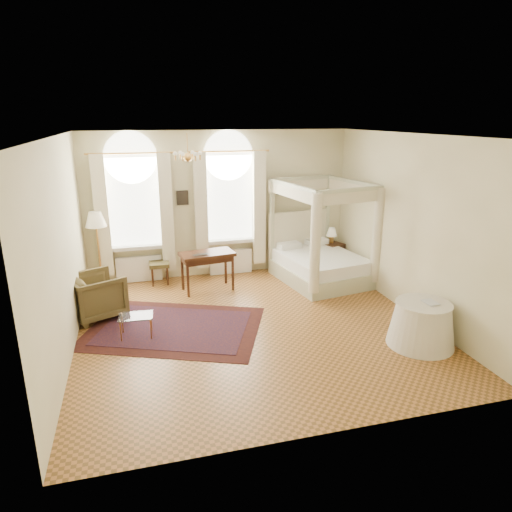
{
  "coord_description": "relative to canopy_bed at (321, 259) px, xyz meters",
  "views": [
    {
      "loc": [
        -1.88,
        -7.16,
        3.6
      ],
      "look_at": [
        0.15,
        0.4,
        1.18
      ],
      "focal_mm": 32.0,
      "sensor_mm": 36.0,
      "label": 1
    }
  ],
  "objects": [
    {
      "name": "window_right",
      "position": [
        -1.86,
        0.99,
        0.98
      ],
      "size": [
        1.62,
        0.27,
        3.29
      ],
      "color": "white",
      "rests_on": "room_walls"
    },
    {
      "name": "side_table",
      "position": [
        0.41,
        -3.23,
        -0.15
      ],
      "size": [
        1.08,
        1.08,
        0.73
      ],
      "color": "beige",
      "rests_on": "ground"
    },
    {
      "name": "floor_lamp",
      "position": [
        -4.76,
        0.82,
        0.93
      ],
      "size": [
        0.43,
        0.43,
        1.69
      ],
      "color": "#C38C41",
      "rests_on": "ground"
    },
    {
      "name": "coffee_table",
      "position": [
        -4.07,
        -1.74,
        -0.17
      ],
      "size": [
        0.58,
        0.43,
        0.38
      ],
      "color": "silver",
      "rests_on": "ground"
    },
    {
      "name": "nightstand",
      "position": [
        0.64,
        0.76,
        -0.2
      ],
      "size": [
        0.55,
        0.52,
        0.63
      ],
      "primitive_type": "cube",
      "rotation": [
        0.0,
        0.0,
        0.36
      ],
      "color": "#3D1F10",
      "rests_on": "ground"
    },
    {
      "name": "canopy_bed",
      "position": [
        0.0,
        0.0,
        0.0
      ],
      "size": [
        2.0,
        2.32,
        2.24
      ],
      "color": "#B7B996",
      "rests_on": "ground"
    },
    {
      "name": "room_walls",
      "position": [
        -2.06,
        -1.88,
        1.47
      ],
      "size": [
        6.0,
        6.0,
        6.0
      ],
      "color": "beige",
      "rests_on": "ground"
    },
    {
      "name": "laptop",
      "position": [
        -2.73,
        -0.02,
        0.34
      ],
      "size": [
        0.38,
        0.3,
        0.03
      ],
      "primitive_type": "imported",
      "rotation": [
        0.0,
        0.0,
        3.41
      ],
      "color": "black",
      "rests_on": "writing_desk"
    },
    {
      "name": "oriental_rug",
      "position": [
        -3.43,
        -1.59,
        -0.5
      ],
      "size": [
        3.54,
        3.09,
        0.01
      ],
      "color": "#40170F",
      "rests_on": "ground"
    },
    {
      "name": "window_left",
      "position": [
        -3.96,
        0.99,
        0.98
      ],
      "size": [
        1.62,
        0.27,
        3.29
      ],
      "color": "white",
      "rests_on": "room_walls"
    },
    {
      "name": "armchair",
      "position": [
        -4.76,
        -0.72,
        -0.09
      ],
      "size": [
        1.2,
        1.19,
        0.83
      ],
      "primitive_type": "imported",
      "rotation": [
        0.0,
        0.0,
        2.0
      ],
      "color": "#493C1F",
      "rests_on": "ground"
    },
    {
      "name": "nightstand_lamp",
      "position": [
        0.62,
        0.85,
        0.36
      ],
      "size": [
        0.25,
        0.25,
        0.37
      ],
      "color": "#C38C41",
      "rests_on": "nightstand"
    },
    {
      "name": "wall_pictures",
      "position": [
        -1.97,
        1.09,
        1.38
      ],
      "size": [
        2.54,
        0.03,
        0.39
      ],
      "color": "black",
      "rests_on": "room_walls"
    },
    {
      "name": "book",
      "position": [
        0.4,
        -3.28,
        0.24
      ],
      "size": [
        0.2,
        0.26,
        0.02
      ],
      "primitive_type": "imported",
      "rotation": [
        0.0,
        0.0,
        0.03
      ],
      "color": "black",
      "rests_on": "side_table"
    },
    {
      "name": "chandelier",
      "position": [
        -2.96,
        -0.68,
        2.4
      ],
      "size": [
        0.51,
        0.45,
        0.5
      ],
      "color": "#C38C41",
      "rests_on": "room_walls"
    },
    {
      "name": "ground",
      "position": [
        -2.06,
        -1.88,
        -0.51
      ],
      "size": [
        6.0,
        6.0,
        0.0
      ],
      "primitive_type": "plane",
      "color": "#A3642F",
      "rests_on": "ground"
    },
    {
      "name": "writing_desk",
      "position": [
        -2.55,
        0.1,
        0.21
      ],
      "size": [
        1.19,
        0.74,
        0.84
      ],
      "color": "#3D1F10",
      "rests_on": "ground"
    },
    {
      "name": "stool",
      "position": [
        -3.53,
        0.77,
        -0.1
      ],
      "size": [
        0.44,
        0.44,
        0.49
      ],
      "color": "#433C1C",
      "rests_on": "ground"
    }
  ]
}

